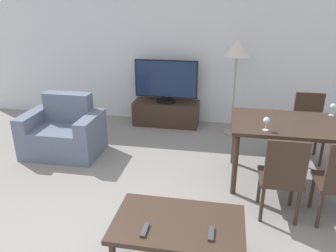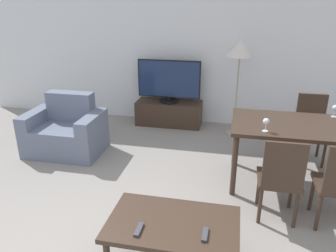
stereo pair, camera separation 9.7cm
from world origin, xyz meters
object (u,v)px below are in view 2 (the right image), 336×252
at_px(tv_stand, 169,113).
at_px(remote_primary, 139,230).
at_px(armchair, 66,132).
at_px(dining_table, 301,131).
at_px(tv, 169,81).
at_px(coffee_table, 173,227).
at_px(wine_glass_left, 335,109).
at_px(dining_chair_near, 281,177).
at_px(floor_lamp, 240,52).
at_px(remote_secondary, 205,234).
at_px(dining_chair_far, 310,125).
at_px(wine_glass_center, 266,122).

bearing_deg(tv_stand, remote_primary, -81.93).
relative_size(armchair, dining_table, 0.68).
xyz_separation_m(tv, coffee_table, (0.69, -3.15, -0.37)).
height_order(tv, dining_table, tv).
distance_m(coffee_table, wine_glass_left, 2.46).
height_order(coffee_table, wine_glass_left, wine_glass_left).
xyz_separation_m(dining_chair_near, floor_lamp, (-0.45, 2.13, 0.82)).
bearing_deg(armchair, remote_primary, -49.79).
relative_size(tv_stand, dining_chair_near, 1.25).
bearing_deg(floor_lamp, remote_secondary, -92.93).
bearing_deg(armchair, wine_glass_left, 1.05).
bearing_deg(coffee_table, dining_chair_far, 58.66).
relative_size(armchair, tv, 0.98).
bearing_deg(tv_stand, dining_chair_near, -56.31).
bearing_deg(wine_glass_center, tv, 126.81).
bearing_deg(tv_stand, wine_glass_left, -29.86).
bearing_deg(dining_chair_far, tv_stand, 157.38).
relative_size(floor_lamp, remote_primary, 9.88).
relative_size(tv_stand, dining_table, 0.73).
xyz_separation_m(tv_stand, floor_lamp, (1.11, -0.21, 1.10)).
height_order(tv, remote_primary, tv).
bearing_deg(dining_chair_near, wine_glass_left, 58.07).
distance_m(armchair, dining_table, 3.05).
relative_size(tv, wine_glass_left, 7.13).
distance_m(dining_chair_far, wine_glass_center, 1.28).
xyz_separation_m(dining_chair_far, remote_primary, (-1.62, -2.43, -0.03)).
bearing_deg(tv, dining_table, -41.32).
relative_size(dining_table, remote_secondary, 9.97).
bearing_deg(floor_lamp, wine_glass_center, -79.55).
bearing_deg(dining_table, dining_chair_far, 70.42).
distance_m(dining_chair_far, remote_primary, 2.92).
relative_size(tv_stand, dining_chair_far, 1.25).
bearing_deg(dining_chair_far, tv, 157.44).
xyz_separation_m(coffee_table, remote_secondary, (0.26, -0.10, 0.06)).
bearing_deg(dining_table, tv_stand, 138.64).
bearing_deg(dining_chair_far, wine_glass_left, -71.12).
bearing_deg(wine_glass_left, dining_chair_near, -121.93).
height_order(coffee_table, dining_chair_far, dining_chair_far).
height_order(remote_primary, remote_secondary, same).
bearing_deg(wine_glass_left, armchair, -178.95).
xyz_separation_m(dining_chair_far, wine_glass_center, (-0.67, -1.03, 0.37)).
xyz_separation_m(floor_lamp, wine_glass_left, (1.12, -1.07, -0.45)).
relative_size(dining_chair_far, floor_lamp, 0.59).
bearing_deg(remote_primary, dining_chair_far, 56.40).
bearing_deg(remote_secondary, wine_glass_center, 70.97).
distance_m(armchair, coffee_table, 2.61).
bearing_deg(wine_glass_center, remote_secondary, -109.03).
height_order(tv, coffee_table, tv).
relative_size(dining_chair_far, remote_secondary, 5.86).
distance_m(tv, floor_lamp, 1.25).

